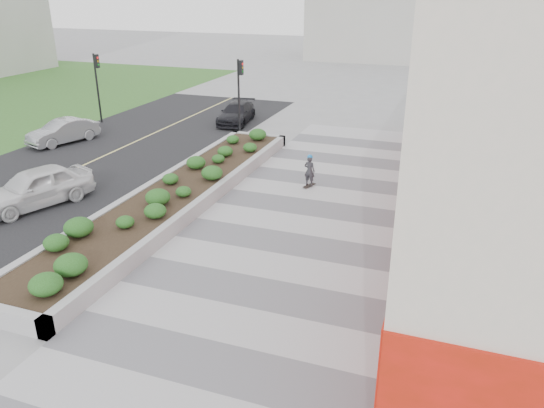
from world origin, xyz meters
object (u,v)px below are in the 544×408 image
at_px(planter, 177,192).
at_px(car_silver, 63,132).
at_px(traffic_signal_far, 97,78).
at_px(traffic_signal_near, 240,86).
at_px(car_white, 35,187).
at_px(car_dark, 236,113).
at_px(skateboarder, 309,171).

bearing_deg(planter, car_silver, 151.67).
height_order(planter, traffic_signal_far, traffic_signal_far).
relative_size(traffic_signal_near, car_silver, 1.09).
distance_m(car_white, car_silver, 9.14).
bearing_deg(car_dark, traffic_signal_far, -168.73).
height_order(planter, car_white, car_white).
bearing_deg(car_dark, skateboarder, -59.74).
relative_size(traffic_signal_far, car_dark, 1.00).
relative_size(traffic_signal_far, skateboarder, 2.92).
distance_m(traffic_signal_near, skateboarder, 9.64).
height_order(traffic_signal_near, traffic_signal_far, same).
height_order(traffic_signal_far, car_dark, traffic_signal_far).
height_order(skateboarder, car_silver, skateboarder).
relative_size(planter, skateboarder, 12.51).
bearing_deg(car_silver, traffic_signal_near, 49.46).
bearing_deg(planter, car_dark, 103.19).
xyz_separation_m(skateboarder, car_silver, (-14.46, 1.99, -0.10)).
bearing_deg(car_silver, planter, -10.57).
distance_m(traffic_signal_near, car_dark, 3.40).
bearing_deg(traffic_signal_far, car_dark, 19.45).
bearing_deg(car_white, traffic_signal_near, 96.75).
xyz_separation_m(planter, car_dark, (-3.00, 12.80, 0.19)).
height_order(traffic_signal_near, car_dark, traffic_signal_near).
xyz_separation_m(planter, traffic_signal_far, (-10.93, 10.00, 2.34)).
bearing_deg(car_silver, car_dark, 64.38).
bearing_deg(traffic_signal_far, planter, -42.46).
xyz_separation_m(car_silver, car_dark, (7.00, 7.41, -0.03)).
xyz_separation_m(planter, skateboarder, (4.46, 3.40, 0.31)).
height_order(planter, car_silver, car_silver).
xyz_separation_m(traffic_signal_near, skateboarder, (6.19, -7.10, -2.03)).
relative_size(skateboarder, car_silver, 0.37).
xyz_separation_m(planter, car_white, (-4.92, -2.20, 0.33)).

